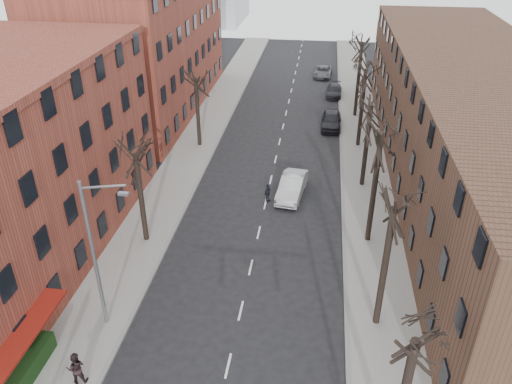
% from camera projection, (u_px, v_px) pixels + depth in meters
% --- Properties ---
extents(sidewalk_left, '(4.00, 90.00, 0.15)m').
position_uv_depth(sidewalk_left, '(198.00, 141.00, 49.30)').
color(sidewalk_left, gray).
rests_on(sidewalk_left, ground).
extents(sidewalk_right, '(4.00, 90.00, 0.15)m').
position_uv_depth(sidewalk_right, '(362.00, 150.00, 47.44)').
color(sidewalk_right, gray).
rests_on(sidewalk_right, ground).
extents(building_left_far, '(12.00, 28.00, 14.00)m').
position_uv_depth(building_left_far, '(142.00, 46.00, 54.54)').
color(building_left_far, brown).
rests_on(building_left_far, ground).
extents(building_right, '(12.00, 50.00, 10.00)m').
position_uv_depth(building_right, '(474.00, 126.00, 39.77)').
color(building_right, '#4D3123').
rests_on(building_right, ground).
extents(awning_left, '(1.20, 7.00, 0.15)m').
position_uv_depth(awning_left, '(33.00, 377.00, 24.54)').
color(awning_left, maroon).
rests_on(awning_left, ground).
extents(tree_right_b, '(5.20, 5.20, 10.80)m').
position_uv_depth(tree_right_b, '(376.00, 323.00, 27.73)').
color(tree_right_b, black).
rests_on(tree_right_b, ground).
extents(tree_right_c, '(5.20, 5.20, 11.60)m').
position_uv_depth(tree_right_c, '(367.00, 241.00, 34.61)').
color(tree_right_c, black).
rests_on(tree_right_c, ground).
extents(tree_right_d, '(5.20, 5.20, 10.00)m').
position_uv_depth(tree_right_d, '(362.00, 186.00, 41.50)').
color(tree_right_d, black).
rests_on(tree_right_d, ground).
extents(tree_right_e, '(5.20, 5.20, 10.80)m').
position_uv_depth(tree_right_e, '(357.00, 146.00, 48.39)').
color(tree_right_e, black).
rests_on(tree_right_e, ground).
extents(tree_right_f, '(5.20, 5.20, 11.60)m').
position_uv_depth(tree_right_f, '(354.00, 116.00, 55.27)').
color(tree_right_f, black).
rests_on(tree_right_f, ground).
extents(tree_left_a, '(5.20, 5.20, 9.50)m').
position_uv_depth(tree_left_a, '(147.00, 240.00, 34.66)').
color(tree_left_a, black).
rests_on(tree_left_a, ground).
extents(tree_left_b, '(5.20, 5.20, 9.50)m').
position_uv_depth(tree_left_b, '(200.00, 146.00, 48.43)').
color(tree_left_b, black).
rests_on(tree_left_b, ground).
extents(streetlight, '(2.45, 0.22, 9.03)m').
position_uv_depth(streetlight, '(96.00, 251.00, 25.22)').
color(streetlight, slate).
rests_on(streetlight, ground).
extents(silver_sedan, '(2.41, 5.27, 1.68)m').
position_uv_depth(silver_sedan, '(292.00, 186.00, 39.64)').
color(silver_sedan, '#A9ACB0').
rests_on(silver_sedan, ground).
extents(parked_car_near, '(2.07, 5.01, 1.70)m').
position_uv_depth(parked_car_near, '(331.00, 120.00, 52.04)').
color(parked_car_near, black).
rests_on(parked_car_near, ground).
extents(parked_car_mid, '(2.00, 4.55, 1.30)m').
position_uv_depth(parked_car_mid, '(334.00, 91.00, 60.95)').
color(parked_car_mid, black).
rests_on(parked_car_mid, ground).
extents(parked_car_far, '(2.59, 4.99, 1.34)m').
position_uv_depth(parked_car_far, '(323.00, 72.00, 67.98)').
color(parked_car_far, '#505257').
rests_on(parked_car_far, ground).
extents(pedestrian_b, '(1.04, 0.92, 1.81)m').
position_uv_depth(pedestrian_b, '(76.00, 368.00, 23.74)').
color(pedestrian_b, black).
rests_on(pedestrian_b, sidewalk_left).
extents(pedestrian_crossing, '(0.71, 0.97, 1.54)m').
position_uv_depth(pedestrian_crossing, '(268.00, 193.00, 38.88)').
color(pedestrian_crossing, black).
rests_on(pedestrian_crossing, ground).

